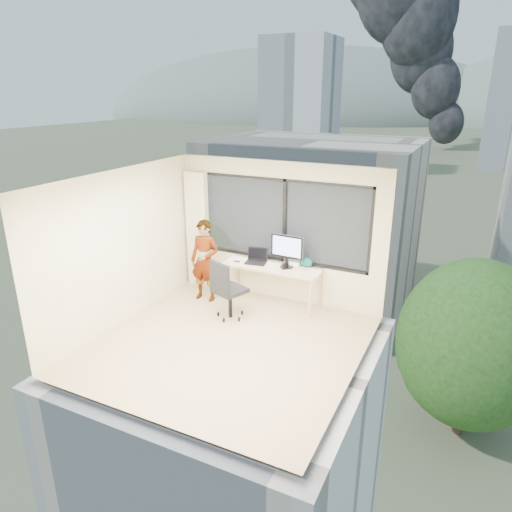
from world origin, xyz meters
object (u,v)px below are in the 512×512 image
Objects in this scene: person at (205,261)px; monitor at (287,251)px; laptop at (256,257)px; handbag at (306,262)px; desk at (272,285)px; chair at (230,288)px; game_console at (292,263)px.

person reaches higher than monitor.
person is at bearing -167.24° from laptop.
handbag is at bearing 28.78° from monitor.
desk is 7.50× the size of handbag.
handbag is (0.58, 0.21, 0.47)m from desk.
person is (-0.79, 0.47, 0.22)m from chair.
chair reaches higher than game_console.
person is at bearing 169.92° from chair.
chair is 1.30m from game_console.
desk is 1.64× the size of chair.
game_console is (0.32, 0.20, 0.41)m from desk.
monitor is at bearing -3.96° from laptop.
game_console reaches higher than desk.
laptop is at bearing -151.33° from handbag.
person is at bearing -146.64° from handbag.
monitor is at bearing 72.82° from chair.
monitor is 2.24× the size of game_console.
monitor is 0.63m from laptop.
chair is 0.94m from person.
game_console is at bearing 74.15° from monitor.
chair is 1.47m from handbag.
person is 5.65× the size of game_console.
chair is at bearing -118.30° from handbag.
person is 3.87× the size of laptop.
monitor is (0.27, 0.05, 0.68)m from desk.
game_console is 1.14× the size of handbag.
chair reaches higher than laptop.
monitor reaches higher than desk.
desk is at bearing -8.46° from laptop.
person is at bearing -161.16° from monitor.
chair is 1.23m from monitor.
handbag is at bearing 66.64° from chair.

